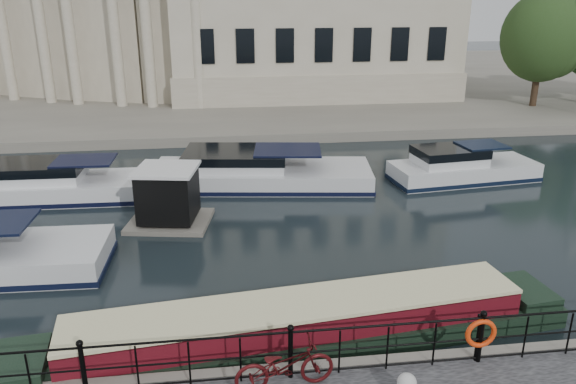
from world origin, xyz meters
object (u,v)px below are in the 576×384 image
object	(u,v)px
life_ring_post	(480,334)
harbour_hut	(168,199)
bicycle	(285,365)
narrowboat	(299,333)

from	to	relation	value
life_ring_post	harbour_hut	distance (m)	12.06
bicycle	life_ring_post	bearing A→B (deg)	-93.52
bicycle	harbour_hut	distance (m)	10.48
life_ring_post	narrowboat	size ratio (longest dim) A/B	0.08
bicycle	narrowboat	distance (m)	2.28
bicycle	harbour_hut	size ratio (longest dim) A/B	0.62
bicycle	life_ring_post	world-z (taller)	life_ring_post
life_ring_post	bicycle	bearing A→B (deg)	-176.17
bicycle	harbour_hut	bearing A→B (deg)	8.89
harbour_hut	bicycle	bearing A→B (deg)	-63.65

